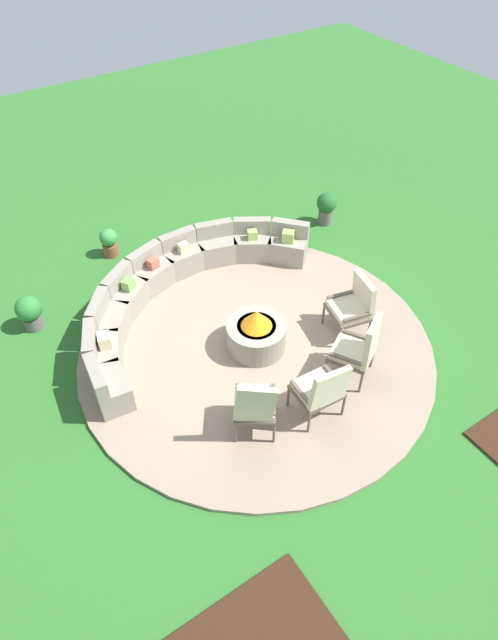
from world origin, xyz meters
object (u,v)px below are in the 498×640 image
(curved_stone_bench, at_px, (176,286))
(potted_plant_0, at_px, (30,312))
(fire_pit, at_px, (256,333))
(potted_plant_2, at_px, (326,206))
(lounge_chair_front_right, at_px, (322,389))
(potted_plant_1, at_px, (109,241))
(lounge_chair_back_left, at_px, (359,348))
(lounge_chair_front_left, at_px, (255,404))
(lounge_chair_back_right, at_px, (354,305))

(curved_stone_bench, distance_m, potted_plant_0, 2.31)
(fire_pit, bearing_deg, potted_plant_2, 34.39)
(lounge_chair_front_right, distance_m, potted_plant_1, 5.03)
(fire_pit, distance_m, lounge_chair_back_left, 1.55)
(lounge_chair_back_left, bearing_deg, potted_plant_1, 80.93)
(curved_stone_bench, distance_m, lounge_chair_front_left, 2.89)
(fire_pit, distance_m, lounge_chair_front_right, 1.53)
(potted_plant_2, bearing_deg, lounge_chair_back_left, -123.13)
(lounge_chair_front_right, distance_m, lounge_chair_back_left, 0.90)
(lounge_chair_front_left, bearing_deg, curved_stone_bench, 116.58)
(curved_stone_bench, relative_size, potted_plant_2, 6.94)
(lounge_chair_front_left, bearing_deg, fire_pit, 89.22)
(lounge_chair_front_left, xyz_separation_m, lounge_chair_back_right, (2.28, 0.74, -0.03))
(curved_stone_bench, height_order, potted_plant_2, curved_stone_bench)
(lounge_chair_front_left, height_order, lounge_chair_back_left, lounge_chair_front_left)
(lounge_chair_back_right, relative_size, potted_plant_0, 1.65)
(fire_pit, relative_size, lounge_chair_front_right, 0.88)
(curved_stone_bench, distance_m, potted_plant_2, 3.57)
(lounge_chair_back_left, bearing_deg, lounge_chair_front_left, 150.19)
(lounge_chair_back_right, bearing_deg, potted_plant_1, 43.45)
(lounge_chair_front_left, xyz_separation_m, potted_plant_1, (-0.05, 4.68, -0.33))
(lounge_chair_back_right, height_order, potted_plant_2, lounge_chair_back_right)
(lounge_chair_back_right, bearing_deg, fire_pit, 83.02)
(lounge_chair_front_right, bearing_deg, potted_plant_0, 128.61)
(lounge_chair_front_left, bearing_deg, potted_plant_2, 74.34)
(lounge_chair_front_left, distance_m, lounge_chair_back_left, 1.73)
(fire_pit, relative_size, lounge_chair_back_left, 0.81)
(fire_pit, height_order, potted_plant_2, fire_pit)
(fire_pit, distance_m, potted_plant_0, 3.56)
(lounge_chair_front_right, bearing_deg, fire_pit, 93.62)
(lounge_chair_front_left, relative_size, lounge_chair_back_right, 1.13)
(fire_pit, relative_size, curved_stone_bench, 0.20)
(lounge_chair_back_right, relative_size, potted_plant_2, 1.52)
(lounge_chair_back_left, height_order, lounge_chair_back_right, lounge_chair_back_left)
(fire_pit, xyz_separation_m, lounge_chair_front_left, (-0.86, -1.25, 0.28))
(potted_plant_2, bearing_deg, potted_plant_1, 161.05)
(lounge_chair_back_left, relative_size, potted_plant_2, 1.71)
(potted_plant_1, bearing_deg, potted_plant_0, -148.36)
(curved_stone_bench, bearing_deg, potted_plant_0, 161.37)
(lounge_chair_front_left, distance_m, lounge_chair_back_right, 2.40)
(potted_plant_2, bearing_deg, lounge_chair_front_left, -139.52)
(lounge_chair_back_left, bearing_deg, lounge_chair_front_right, 166.74)
(fire_pit, xyz_separation_m, lounge_chair_back_left, (0.86, -1.25, 0.28))
(curved_stone_bench, relative_size, lounge_chair_front_right, 4.45)
(curved_stone_bench, bearing_deg, fire_pit, -72.67)
(fire_pit, distance_m, curved_stone_bench, 1.68)
(curved_stone_bench, relative_size, lounge_chair_back_right, 4.56)
(fire_pit, height_order, lounge_chair_back_left, lounge_chair_back_left)
(lounge_chair_back_left, distance_m, lounge_chair_back_right, 0.92)
(fire_pit, distance_m, potted_plant_2, 3.68)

